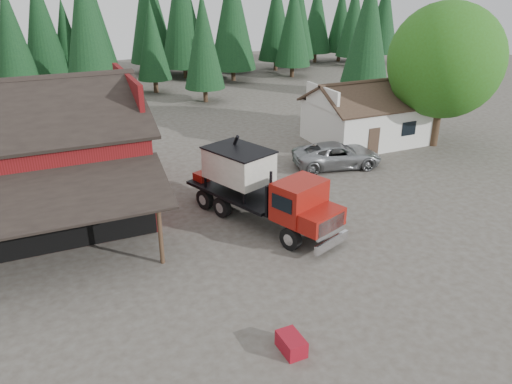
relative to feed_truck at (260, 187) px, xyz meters
name	(u,v)px	position (x,y,z in m)	size (l,w,h in m)	color
ground	(296,258)	(-0.05, -4.03, -1.93)	(120.00, 120.00, 0.00)	#453F36
red_barn	(17,167)	(-11.05, 5.87, 0.76)	(12.80, 13.63, 7.18)	maroon
farmhouse	(366,120)	(12.95, 8.97, -0.26)	(8.60, 6.42, 4.65)	silver
deciduous_tree	(445,65)	(16.96, 5.94, 3.98)	(8.00, 8.00, 10.20)	#382619
conifer_backdrop	(123,84)	(-0.05, 37.97, -1.93)	(76.00, 16.00, 16.00)	black
near_pine_b	(203,41)	(5.95, 25.97, 3.96)	(3.96, 3.96, 10.40)	#382619
near_pine_c	(368,27)	(21.95, 21.97, 4.97)	(4.84, 4.84, 12.40)	#382619
near_pine_d	(87,25)	(-4.05, 29.97, 5.47)	(5.28, 5.28, 13.40)	#382619
feed_truck	(260,187)	(0.00, 0.00, 0.00)	(5.49, 9.40, 4.12)	black
silver_car	(337,155)	(7.95, 5.12, -1.12)	(2.68, 5.82, 1.62)	#979A9E
equip_box	(291,344)	(-3.10, -9.27, -1.63)	(0.70, 1.10, 0.60)	maroon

